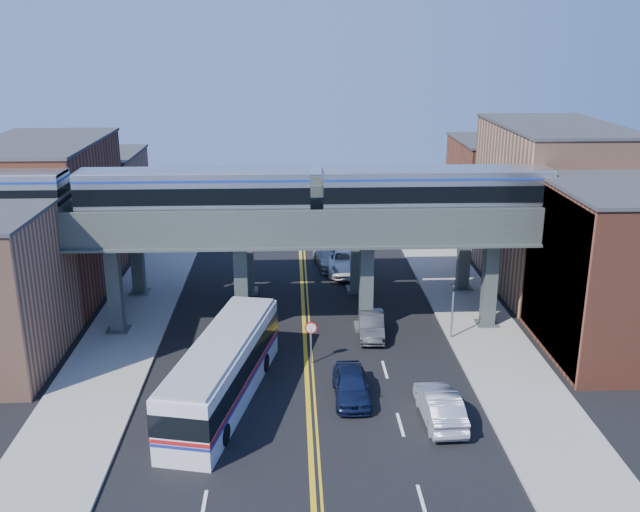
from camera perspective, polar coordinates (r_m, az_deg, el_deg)
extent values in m
plane|color=black|center=(39.49, -1.01, -10.50)|extent=(120.00, 120.00, 0.00)
cube|color=gray|center=(49.67, -14.74, -4.90)|extent=(5.00, 70.00, 0.16)
cube|color=gray|center=(50.03, 12.02, -4.53)|extent=(5.00, 70.00, 0.16)
cube|color=brown|center=(55.40, -21.01, 2.74)|extent=(8.00, 14.00, 11.00)
cube|color=#9F6C52|center=(67.83, -17.54, 4.35)|extent=(8.00, 10.00, 8.00)
cube|color=brown|center=(45.43, 22.84, -1.25)|extent=(8.00, 10.00, 10.00)
cube|color=#9F6C52|center=(55.80, 17.92, 3.69)|extent=(8.00, 14.00, 12.00)
cube|color=brown|center=(68.14, 14.14, 5.13)|extent=(8.00, 10.00, 9.00)
cube|color=teal|center=(43.98, 18.14, -1.67)|extent=(0.10, 9.50, 9.50)
cube|color=#3F4948|center=(46.94, -16.11, -2.53)|extent=(0.85, 0.85, 6.00)
cube|color=#3F4948|center=(45.69, -6.31, -2.47)|extent=(0.85, 0.85, 6.00)
cube|color=#3F4948|center=(45.83, 3.73, -2.34)|extent=(0.85, 0.85, 6.00)
cube|color=#3F4948|center=(47.33, 13.41, -2.14)|extent=(0.85, 0.85, 6.00)
cube|color=#3E4743|center=(44.45, -1.32, 2.07)|extent=(52.00, 3.60, 1.40)
cube|color=#3F4948|center=(53.40, -14.42, 0.05)|extent=(0.85, 0.85, 6.00)
cube|color=#3F4948|center=(52.31, -5.83, 0.16)|extent=(0.85, 0.85, 6.00)
cube|color=#3F4948|center=(52.43, 2.93, 0.27)|extent=(0.85, 0.85, 6.00)
cube|color=#3F4948|center=(53.75, 11.46, 0.37)|extent=(0.85, 0.85, 6.00)
cube|color=#3E4743|center=(51.23, -1.47, 4.17)|extent=(52.00, 3.60, 1.40)
cube|color=black|center=(47.11, -22.46, 2.64)|extent=(2.03, 2.03, 0.23)
cube|color=black|center=(45.43, -15.51, 2.83)|extent=(2.03, 2.03, 0.23)
cube|color=black|center=(44.26, -4.10, 3.05)|extent=(2.03, 2.03, 0.23)
cube|color=#B3B5BE|center=(44.25, -9.99, 4.95)|extent=(14.03, 2.68, 2.95)
cube|color=black|center=(44.22, -10.00, 5.14)|extent=(14.05, 2.74, 1.02)
cube|color=black|center=(44.46, 3.47, 3.13)|extent=(2.03, 2.03, 0.23)
cube|color=black|center=(46.24, 14.63, 3.15)|extent=(2.03, 2.03, 0.23)
cube|color=#B3B5BE|center=(44.77, 9.26, 5.13)|extent=(14.03, 2.68, 2.95)
cube|color=black|center=(44.74, 9.27, 5.32)|extent=(14.05, 2.74, 1.02)
cylinder|color=slate|center=(41.67, -0.71, -7.16)|extent=(0.09, 0.09, 2.30)
cylinder|color=red|center=(41.22, -0.72, -5.77)|extent=(0.76, 0.04, 0.76)
cylinder|color=slate|center=(45.33, 10.53, -4.74)|extent=(0.12, 0.12, 3.20)
imported|color=black|center=(44.60, 10.67, -2.30)|extent=(0.15, 0.18, 0.90)
cube|color=silver|center=(37.88, -7.76, -9.16)|extent=(5.45, 13.06, 3.30)
cube|color=black|center=(37.69, -7.79, -8.58)|extent=(5.52, 13.11, 1.12)
cube|color=#B21419|center=(38.03, -7.74, -9.59)|extent=(5.51, 13.11, 0.19)
cylinder|color=black|center=(35.05, -9.74, -13.71)|extent=(3.03, 1.66, 1.06)
cylinder|color=black|center=(41.43, -6.20, -8.37)|extent=(3.03, 1.66, 1.06)
imported|color=#0E1635|center=(38.14, 2.52, -10.26)|extent=(1.88, 4.62, 1.57)
imported|color=#2D2E30|center=(45.58, 4.14, -5.53)|extent=(1.86, 4.52, 1.46)
imported|color=white|center=(57.35, 2.00, -0.41)|extent=(3.05, 6.36, 1.75)
imported|color=#9E9FA3|center=(58.72, 0.81, -0.03)|extent=(3.00, 5.88, 1.63)
imported|color=#A6A5AA|center=(36.60, 9.57, -11.74)|extent=(1.91, 5.02, 1.64)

